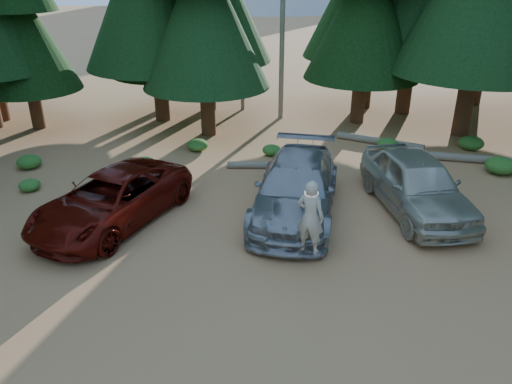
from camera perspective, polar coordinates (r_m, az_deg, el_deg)
ground at (r=12.66m, az=0.78°, el=-10.68°), size 160.00×160.00×0.00m
forest_belt_north at (r=26.33m, az=1.02°, el=8.81°), size 36.00×7.00×22.00m
snag_back at (r=26.40m, az=-1.65°, el=19.92°), size 0.20×0.20×10.00m
red_pickup at (r=15.76m, az=-16.17°, el=-0.79°), size 4.69×6.18×1.56m
silver_minivan_center at (r=15.69m, az=4.62°, el=0.44°), size 3.41×6.33×1.74m
silver_minivan_right at (r=16.63m, az=17.86°, el=0.93°), size 3.06×5.72×1.85m
frisbee_player at (r=12.81m, az=6.23°, el=-2.83°), size 0.87×0.74×2.01m
log_left at (r=19.38m, az=2.16°, el=3.08°), size 3.68×0.28×0.26m
log_mid at (r=22.55m, az=13.92°, el=5.65°), size 3.55×2.02×0.32m
log_right at (r=21.58m, az=21.43°, el=3.74°), size 5.00×1.32×0.32m
shrub_far_left at (r=21.29m, az=-24.52°, el=3.17°), size 0.92×0.92×0.51m
shrub_left at (r=19.62m, az=-12.69°, el=3.13°), size 0.92×0.92×0.51m
shrub_center_left at (r=21.34m, az=-6.67°, el=5.37°), size 0.88×0.88×0.49m
shrub_center_right at (r=20.72m, az=1.80°, el=4.82°), size 0.78×0.78×0.43m
shrub_right at (r=21.98m, az=14.79°, el=5.31°), size 0.92×0.92×0.51m
shrub_far_right at (r=23.20m, az=23.39°, el=5.17°), size 1.04×1.04×0.57m
shrub_edge_west at (r=19.20m, az=-24.47°, el=0.73°), size 0.73×0.73×0.40m
shrub_edge_east at (r=21.02m, az=26.15°, el=2.75°), size 1.12×1.12×0.62m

